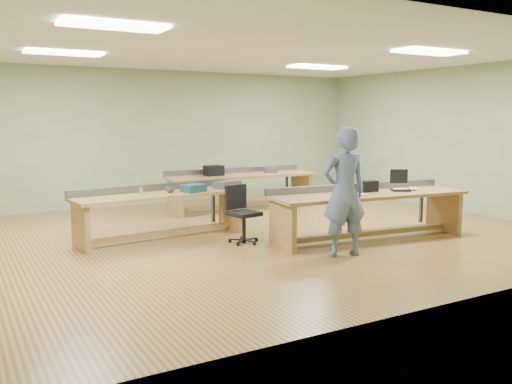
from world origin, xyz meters
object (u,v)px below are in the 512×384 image
at_px(person, 344,192).
at_px(camera_bag, 369,186).
at_px(mug, 170,189).
at_px(parts_bin_teal, 194,188).
at_px(parts_bin_grey, 227,184).
at_px(workbench_front, 368,204).
at_px(drinks_can, 141,191).
at_px(task_chair, 242,222).
at_px(workbench_back, 241,183).
at_px(laptop_base, 400,190).
at_px(workbench_mid, 161,205).

xyz_separation_m(person, camera_bag, (1.11, 0.76, -0.07)).
distance_m(person, mug, 2.84).
distance_m(parts_bin_teal, parts_bin_grey, 0.72).
height_order(workbench_front, drinks_can, drinks_can).
relative_size(person, task_chair, 2.03).
height_order(task_chair, parts_bin_grey, task_chair).
relative_size(workbench_back, laptop_base, 10.99).
relative_size(person, parts_bin_grey, 4.19).
xyz_separation_m(parts_bin_grey, drinks_can, (-1.53, -0.03, -0.00)).
height_order(workbench_back, task_chair, task_chair).
distance_m(workbench_back, mug, 3.05).
bearing_deg(workbench_front, drinks_can, 159.07).
height_order(task_chair, drinks_can, task_chair).
xyz_separation_m(person, laptop_base, (1.63, 0.57, -0.14)).
xyz_separation_m(laptop_base, task_chair, (-2.49, 0.85, -0.44)).
bearing_deg(camera_bag, laptop_base, -14.87).
bearing_deg(camera_bag, mug, 157.11).
bearing_deg(drinks_can, camera_bag, -24.88).
distance_m(workbench_mid, laptop_base, 3.91).
bearing_deg(parts_bin_teal, parts_bin_grey, 14.74).
height_order(workbench_front, camera_bag, camera_bag).
relative_size(camera_bag, task_chair, 0.30).
relative_size(workbench_front, drinks_can, 29.92).
distance_m(task_chair, drinks_can, 1.66).
height_order(workbench_front, mug, workbench_front).
bearing_deg(mug, parts_bin_teal, -17.93).
distance_m(task_chair, parts_bin_teal, 1.00).
bearing_deg(drinks_can, laptop_base, -24.21).
distance_m(parts_bin_teal, drinks_can, 0.85).
distance_m(task_chair, mug, 1.29).
xyz_separation_m(person, parts_bin_grey, (-0.67, 2.32, -0.10)).
xyz_separation_m(workbench_back, parts_bin_teal, (-1.97, -2.06, 0.25)).
xyz_separation_m(workbench_front, parts_bin_teal, (-2.38, 1.48, 0.25)).
distance_m(parts_bin_grey, drinks_can, 1.53).
xyz_separation_m(mug, drinks_can, (-0.47, 0.04, 0.00)).
bearing_deg(task_chair, workbench_mid, 128.29).
xyz_separation_m(camera_bag, drinks_can, (-3.31, 1.54, -0.03)).
bearing_deg(person, camera_bag, -133.72).
height_order(parts_bin_grey, mug, parts_bin_grey).
bearing_deg(laptop_base, task_chair, -168.78).
height_order(workbench_front, task_chair, task_chair).
relative_size(camera_bag, parts_bin_grey, 0.61).
relative_size(workbench_front, camera_bag, 12.61).
distance_m(parts_bin_teal, mug, 0.38).
distance_m(person, drinks_can, 3.18).
distance_m(mug, drinks_can, 0.47).
relative_size(workbench_mid, parts_bin_grey, 6.64).
relative_size(workbench_mid, laptop_base, 9.83).
bearing_deg(laptop_base, parts_bin_teal, -177.45).
height_order(laptop_base, parts_bin_teal, parts_bin_teal).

